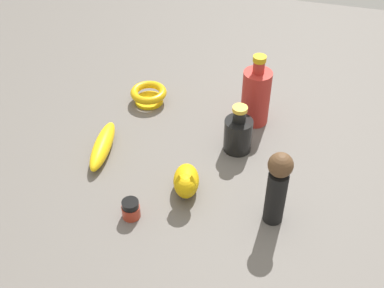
% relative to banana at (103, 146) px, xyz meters
% --- Properties ---
extents(ground, '(2.00, 2.00, 0.00)m').
position_rel_banana_xyz_m(ground, '(0.23, 0.04, -0.02)').
color(ground, '#5B5651').
extents(banana, '(0.07, 0.19, 0.04)m').
position_rel_banana_xyz_m(banana, '(0.00, 0.00, 0.00)').
color(banana, yellow).
rests_on(banana, ground).
extents(bowl, '(0.11, 0.11, 0.04)m').
position_rel_banana_xyz_m(bowl, '(0.04, 0.24, 0.00)').
color(bowl, yellow).
rests_on(bowl, ground).
extents(cat_figurine, '(0.08, 0.13, 0.09)m').
position_rel_banana_xyz_m(cat_figurine, '(0.25, -0.09, 0.02)').
color(cat_figurine, gold).
rests_on(cat_figurine, ground).
extents(bottle_tall, '(0.08, 0.08, 0.21)m').
position_rel_banana_xyz_m(bottle_tall, '(0.35, 0.23, 0.06)').
color(bottle_tall, '#AE2A22').
rests_on(bottle_tall, ground).
extents(person_figure_adult, '(0.05, 0.05, 0.19)m').
position_rel_banana_xyz_m(person_figure_adult, '(0.46, -0.11, 0.08)').
color(person_figure_adult, black).
rests_on(person_figure_adult, ground).
extents(nail_polish_jar, '(0.04, 0.04, 0.05)m').
position_rel_banana_xyz_m(nail_polish_jar, '(0.15, -0.19, 0.00)').
color(nail_polish_jar, '#9F311F').
rests_on(nail_polish_jar, ground).
extents(bottle_short, '(0.07, 0.07, 0.13)m').
position_rel_banana_xyz_m(bottle_short, '(0.33, 0.10, 0.03)').
color(bottle_short, black).
rests_on(bottle_short, ground).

